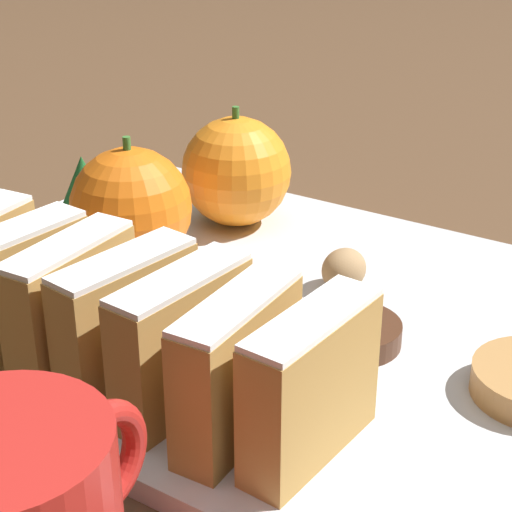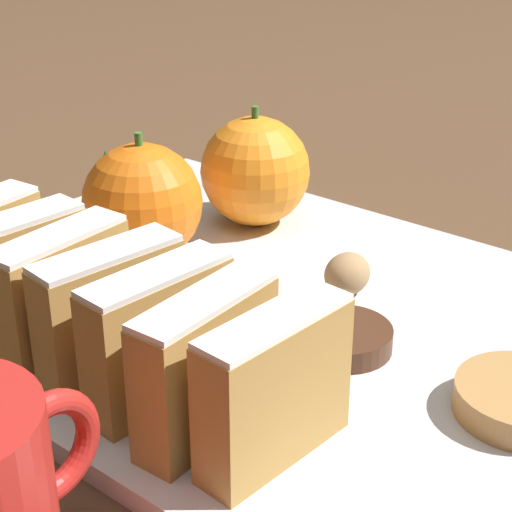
{
  "view_description": "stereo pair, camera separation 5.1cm",
  "coord_description": "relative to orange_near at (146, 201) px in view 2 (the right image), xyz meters",
  "views": [
    {
      "loc": [
        -0.38,
        -0.25,
        0.26
      ],
      "look_at": [
        0.0,
        0.0,
        0.04
      ],
      "focal_mm": 60.0,
      "sensor_mm": 36.0,
      "label": 1
    },
    {
      "loc": [
        -0.35,
        -0.29,
        0.26
      ],
      "look_at": [
        0.0,
        0.0,
        0.04
      ],
      "focal_mm": 60.0,
      "sensor_mm": 36.0,
      "label": 2
    }
  ],
  "objects": [
    {
      "name": "ground_plane",
      "position": [
        -0.0,
        -0.1,
        -0.05
      ],
      "size": [
        6.0,
        6.0,
        0.0
      ],
      "primitive_type": "plane",
      "color": "#513823"
    },
    {
      "name": "serving_platter",
      "position": [
        -0.0,
        -0.1,
        -0.05
      ],
      "size": [
        0.33,
        0.43,
        0.01
      ],
      "color": "silver",
      "rests_on": "ground_plane"
    },
    {
      "name": "stollen_slice_front",
      "position": [
        -0.11,
        -0.19,
        -0.0
      ],
      "size": [
        0.08,
        0.03,
        0.07
      ],
      "color": "#B28442",
      "rests_on": "serving_platter"
    },
    {
      "name": "stollen_slice_second",
      "position": [
        -0.12,
        -0.16,
        -0.0
      ],
      "size": [
        0.08,
        0.03,
        0.07
      ],
      "color": "#B28442",
      "rests_on": "serving_platter"
    },
    {
      "name": "stollen_slice_third",
      "position": [
        -0.11,
        -0.13,
        -0.0
      ],
      "size": [
        0.08,
        0.03,
        0.07
      ],
      "color": "#B28442",
      "rests_on": "serving_platter"
    },
    {
      "name": "stollen_slice_fourth",
      "position": [
        -0.11,
        -0.09,
        -0.0
      ],
      "size": [
        0.08,
        0.03,
        0.07
      ],
      "color": "#B28442",
      "rests_on": "serving_platter"
    },
    {
      "name": "stollen_slice_fifth",
      "position": [
        -0.11,
        -0.06,
        -0.0
      ],
      "size": [
        0.08,
        0.03,
        0.07
      ],
      "color": "#B28442",
      "rests_on": "serving_platter"
    },
    {
      "name": "stollen_slice_sixth",
      "position": [
        -0.12,
        -0.02,
        -0.0
      ],
      "size": [
        0.08,
        0.03,
        0.07
      ],
      "color": "#B28442",
      "rests_on": "serving_platter"
    },
    {
      "name": "orange_near",
      "position": [
        0.0,
        0.0,
        0.0
      ],
      "size": [
        0.08,
        0.08,
        0.09
      ],
      "color": "orange",
      "rests_on": "serving_platter"
    },
    {
      "name": "orange_far",
      "position": [
        0.09,
        -0.02,
        0.0
      ],
      "size": [
        0.08,
        0.08,
        0.09
      ],
      "color": "orange",
      "rests_on": "serving_platter"
    },
    {
      "name": "walnut",
      "position": [
        0.04,
        -0.13,
        -0.03
      ],
      "size": [
        0.03,
        0.03,
        0.03
      ],
      "color": "#9E7A51",
      "rests_on": "serving_platter"
    },
    {
      "name": "chocolate_cookie",
      "position": [
        -0.02,
        -0.17,
        -0.03
      ],
      "size": [
        0.05,
        0.05,
        0.01
      ],
      "color": "#472819",
      "rests_on": "serving_platter"
    },
    {
      "name": "evergreen_sprig",
      "position": [
        0.04,
        0.09,
        -0.02
      ],
      "size": [
        0.04,
        0.04,
        0.05
      ],
      "color": "#195623",
      "rests_on": "serving_platter"
    }
  ]
}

